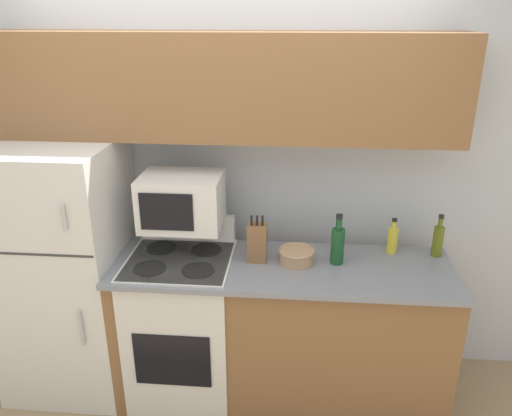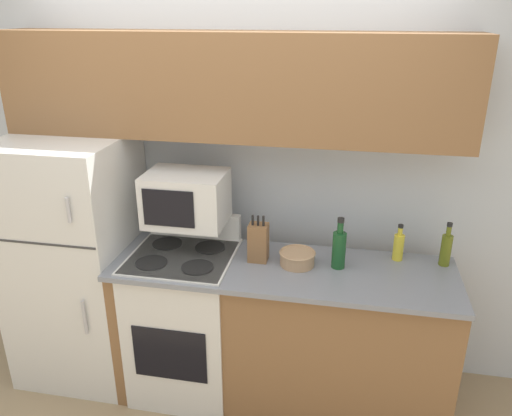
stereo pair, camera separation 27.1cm
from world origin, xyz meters
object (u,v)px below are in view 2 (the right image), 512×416
Objects in this scene: bottle_olive_oil at (446,249)px; bottle_wine_green at (339,248)px; bottle_cooking_spray at (399,246)px; knife_block at (258,242)px; stove at (186,320)px; refrigerator at (77,259)px; bowl at (297,258)px; microwave at (186,198)px.

bottle_wine_green is at bearing -166.41° from bottle_olive_oil.
bottle_cooking_spray is at bearing 25.54° from bottle_wine_green.
bottle_olive_oil is at bearing 7.84° from knife_block.
stove is 5.00× the size of bottle_cooking_spray.
refrigerator is 5.62× the size of knife_block.
stove is at bearing -177.29° from bowl.
bottle_wine_green reaches higher than knife_block.
knife_block is 0.94× the size of bottle_wine_green.
bottle_cooking_spray is at bearing 3.71° from refrigerator.
refrigerator is 2.25m from bottle_olive_oil.
stove is 0.78m from microwave.
refrigerator is 1.99m from bottle_cooking_spray.
knife_block reaches higher than bottle_cooking_spray.
knife_block is (0.44, -0.06, -0.21)m from microwave.
microwave is at bearing 176.26° from bottle_wine_green.
bottle_cooking_spray is (1.23, 0.10, -0.24)m from microwave.
bottle_wine_green reaches higher than bottle_olive_oil.
refrigerator is at bearing 178.89° from bottle_wine_green.
microwave is (0.01, 0.11, 0.77)m from stove.
bottle_wine_green is 1.15× the size of bottle_olive_oil.
knife_block is at bearing -179.82° from bottle_wine_green.
bottle_olive_oil is at bearing -3.80° from bottle_cooking_spray.
refrigerator is 0.88m from microwave.
microwave is 0.49m from knife_block.
microwave is 1.26m from bottle_cooking_spray.
knife_block reaches higher than bowl.
knife_block is 1.28× the size of bottle_cooking_spray.
stove is at bearing -6.23° from refrigerator.
bottle_cooking_spray reaches higher than stove.
bottle_olive_oil is at bearing 3.24° from microwave.
bowl is at bearing -162.61° from bottle_cooking_spray.
bottle_olive_oil is (0.59, 0.14, -0.02)m from bottle_wine_green.
knife_block is at bearing -1.61° from refrigerator.
bowl is 0.69× the size of bottle_wine_green.
refrigerator is 6.11× the size of bottle_olive_oil.
microwave is at bearing 173.59° from bowl.
bottle_olive_oil reaches higher than stove.
bowl is at bearing -1.96° from refrigerator.
bottle_olive_oil is (0.82, 0.16, 0.06)m from bowl.
refrigerator is at bearing -176.29° from bottle_cooking_spray.
refrigerator reaches higher than bottle_cooking_spray.
bottle_olive_oil is (1.05, 0.14, -0.01)m from knife_block.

